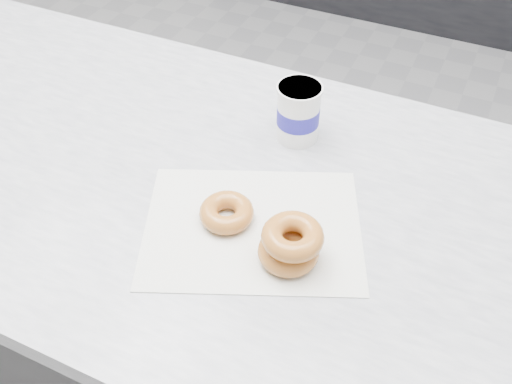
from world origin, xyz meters
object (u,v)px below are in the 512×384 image
(donut_single, at_px, (227,212))
(coffee_cup, at_px, (298,112))
(counter, at_px, (183,309))
(donut_stack, at_px, (291,244))

(donut_single, distance_m, coffee_cup, 0.25)
(counter, xyz_separation_m, coffee_cup, (0.19, 0.18, 0.50))
(donut_stack, relative_size, coffee_cup, 1.10)
(donut_single, height_order, donut_stack, donut_stack)
(donut_stack, xyz_separation_m, coffee_cup, (-0.10, 0.27, 0.02))
(counter, bearing_deg, donut_single, -21.93)
(counter, xyz_separation_m, donut_single, (0.17, -0.07, 0.47))
(counter, relative_size, donut_stack, 25.36)
(donut_single, bearing_deg, donut_stack, -14.43)
(donut_single, height_order, coffee_cup, coffee_cup)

